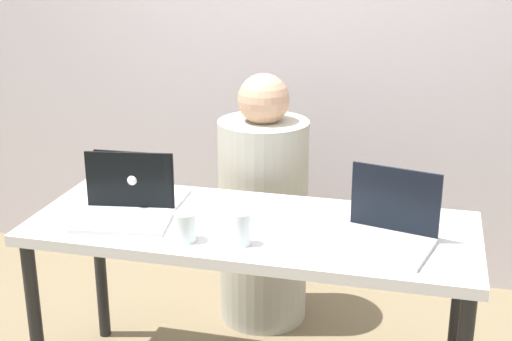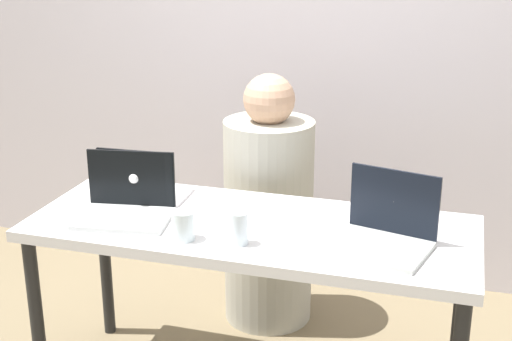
{
  "view_description": "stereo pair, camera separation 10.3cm",
  "coord_description": "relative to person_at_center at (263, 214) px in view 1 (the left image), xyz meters",
  "views": [
    {
      "loc": [
        0.59,
        -2.28,
        1.73
      ],
      "look_at": [
        0.0,
        0.06,
        0.91
      ],
      "focal_mm": 50.0,
      "sensor_mm": 36.0,
      "label": 1
    },
    {
      "loc": [
        0.69,
        -2.26,
        1.73
      ],
      "look_at": [
        0.0,
        0.06,
        0.91
      ],
      "focal_mm": 50.0,
      "sensor_mm": 36.0,
      "label": 2
    }
  ],
  "objects": [
    {
      "name": "water_glass_center",
      "position": [
        0.12,
        -0.8,
        0.27
      ],
      "size": [
        0.06,
        0.06,
        0.11
      ],
      "color": "silver",
      "rests_on": "desk"
    },
    {
      "name": "person_at_center",
      "position": [
        0.0,
        0.0,
        0.0
      ],
      "size": [
        0.46,
        0.46,
        1.15
      ],
      "rotation": [
        0.0,
        0.0,
        3.0
      ],
      "color": "#B5B2A2",
      "rests_on": "ground"
    },
    {
      "name": "laptop_front_right",
      "position": [
        0.59,
        -0.67,
        0.27
      ],
      "size": [
        0.36,
        0.32,
        0.24
      ],
      "rotation": [
        0.0,
        0.0,
        -0.24
      ],
      "color": "#B6BAB5",
      "rests_on": "desk"
    },
    {
      "name": "desk",
      "position": [
        0.11,
        -0.62,
        0.14
      ],
      "size": [
        1.6,
        0.63,
        0.73
      ],
      "color": "silver",
      "rests_on": "ground"
    },
    {
      "name": "back_wall",
      "position": [
        0.11,
        0.59,
        0.78
      ],
      "size": [
        4.5,
        0.1,
        2.58
      ],
      "primitive_type": "cube",
      "color": "silver",
      "rests_on": "ground"
    },
    {
      "name": "laptop_front_left",
      "position": [
        -0.35,
        -0.69,
        0.27
      ],
      "size": [
        0.36,
        0.29,
        0.23
      ],
      "rotation": [
        0.0,
        0.0,
        0.16
      ],
      "color": "silver",
      "rests_on": "desk"
    },
    {
      "name": "laptop_back_left",
      "position": [
        -0.36,
        -0.52,
        0.27
      ],
      "size": [
        0.31,
        0.27,
        0.23
      ],
      "rotation": [
        0.0,
        0.0,
        3.19
      ],
      "color": "silver",
      "rests_on": "desk"
    },
    {
      "name": "water_glass_left",
      "position": [
        -0.07,
        -0.81,
        0.26
      ],
      "size": [
        0.08,
        0.08,
        0.1
      ],
      "color": "silver",
      "rests_on": "desk"
    }
  ]
}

